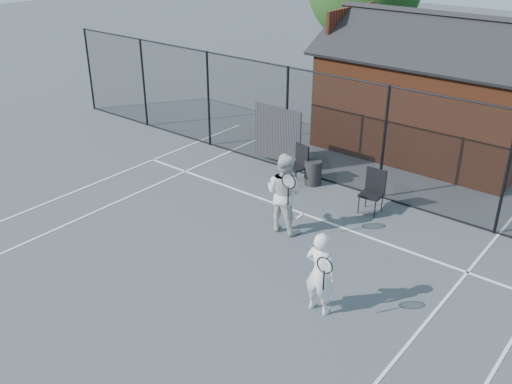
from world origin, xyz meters
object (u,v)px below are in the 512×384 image
Objects in this scene: player_front at (320,273)px; player_back at (284,193)px; chair_left at (296,165)px; waste_bin at (313,172)px; clubhouse at (431,99)px; chair_right at (371,193)px.

player_back reaches higher than player_front.
player_back is at bearing 138.43° from player_front.
chair_left reaches higher than waste_bin.
clubhouse reaches higher than chair_left.
player_back reaches higher than chair_right.
clubhouse is 6.97m from player_back.
clubhouse is at bearing 86.39° from player_back.
player_front is at bearing -78.19° from clubhouse.
chair_right is (0.74, -4.90, -1.07)m from clubhouse.
clubhouse is 4.76m from waste_bin.
player_back is at bearing -71.20° from waste_bin.
player_back is at bearing -93.61° from clubhouse.
clubhouse is 5.06m from chair_left.
waste_bin is (-3.18, 4.58, -0.49)m from player_front.
clubhouse reaches higher than player_back.
player_front is 0.87× the size of player_back.
chair_left is at bearing 118.89° from player_back.
chair_left is 0.98× the size of chair_right.
player_front is 4.25m from chair_right.
chair_right reaches higher than chair_left.
chair_left is 1.54× the size of waste_bin.
player_front is 5.60m from waste_bin.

